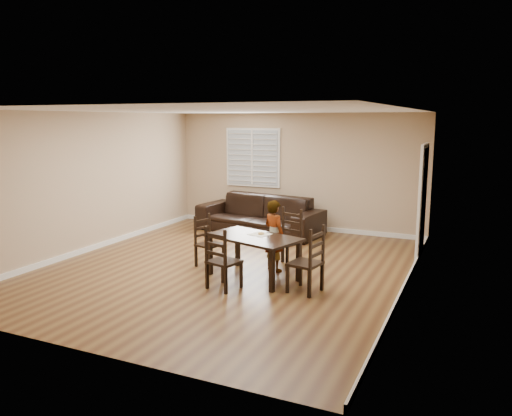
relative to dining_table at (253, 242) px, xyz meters
The scene contains 11 objects.
ground 0.95m from the dining_table, 153.19° to the left, with size 7.00×7.00×0.00m, color brown.
room 1.44m from the dining_table, 140.51° to the left, with size 6.04×7.04×2.72m.
dining_table is the anchor object (origin of this frame).
chair_near 0.97m from the dining_table, 73.35° to the left, with size 0.57×0.55×1.02m.
chair_far 0.81m from the dining_table, 106.17° to the right, with size 0.53×0.50×0.98m.
chair_left 1.15m from the dining_table, 163.61° to the left, with size 0.47×0.49×0.90m.
chair_right 1.15m from the dining_table, 15.88° to the right, with size 0.50×0.53×1.02m.
child 0.54m from the dining_table, 73.47° to the left, with size 0.45×0.29×1.22m, color gray.
napkin 0.19m from the dining_table, 73.47° to the left, with size 0.30×0.30×0.00m, color beige.
donut 0.20m from the dining_table, 67.13° to the left, with size 0.10×0.10×0.04m.
sofa 3.33m from the dining_table, 112.24° to the left, with size 2.87×1.12×0.84m, color black.
Camera 1 is at (3.91, -7.45, 2.55)m, focal length 35.00 mm.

